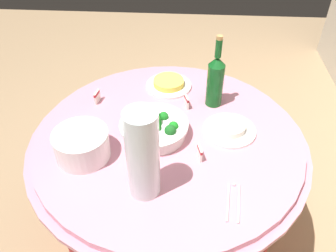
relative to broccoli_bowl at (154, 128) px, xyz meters
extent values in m
plane|color=#9E7F5B|center=(0.00, 0.06, -0.78)|extent=(6.00, 6.00, 0.00)
cylinder|color=maroon|center=(0.00, 0.06, -0.44)|extent=(1.01, 1.01, 0.69)
cylinder|color=pink|center=(0.00, 0.06, -0.08)|extent=(1.16, 1.16, 0.02)
cylinder|color=pink|center=(0.00, 0.06, -0.06)|extent=(1.10, 1.10, 0.03)
cylinder|color=white|center=(0.00, 0.00, -0.02)|extent=(0.26, 0.26, 0.05)
cylinder|color=white|center=(0.00, 0.00, 0.01)|extent=(0.28, 0.28, 0.01)
sphere|color=#196F1E|center=(-0.04, 0.04, 0.03)|extent=(0.04, 0.04, 0.04)
sphere|color=#19821E|center=(0.01, 0.08, 0.02)|extent=(0.04, 0.04, 0.04)
sphere|color=#19821E|center=(0.00, 0.00, 0.04)|extent=(0.06, 0.06, 0.06)
sphere|color=#19681E|center=(0.03, -0.01, 0.03)|extent=(0.04, 0.04, 0.04)
sphere|color=#195B1E|center=(0.04, 0.07, 0.03)|extent=(0.05, 0.05, 0.05)
sphere|color=#197C1E|center=(0.07, -0.03, 0.04)|extent=(0.07, 0.07, 0.07)
sphere|color=#195C1E|center=(-0.03, -0.01, 0.04)|extent=(0.07, 0.07, 0.07)
sphere|color=#19751E|center=(0.03, 0.01, 0.03)|extent=(0.05, 0.05, 0.05)
sphere|color=#19701E|center=(-0.01, 0.00, 0.02)|extent=(0.04, 0.04, 0.04)
sphere|color=#19791E|center=(0.00, 0.01, 0.02)|extent=(0.04, 0.04, 0.04)
cylinder|color=white|center=(0.13, -0.26, -0.04)|extent=(0.21, 0.21, 0.01)
cylinder|color=white|center=(0.13, -0.26, -0.03)|extent=(0.21, 0.21, 0.01)
cylinder|color=white|center=(0.13, -0.26, -0.02)|extent=(0.21, 0.21, 0.01)
cylinder|color=white|center=(0.13, -0.26, -0.01)|extent=(0.21, 0.21, 0.01)
cylinder|color=white|center=(0.13, -0.26, 0.00)|extent=(0.21, 0.21, 0.01)
cylinder|color=white|center=(0.13, -0.26, 0.01)|extent=(0.21, 0.21, 0.01)
cylinder|color=white|center=(0.13, -0.26, 0.02)|extent=(0.21, 0.21, 0.01)
cylinder|color=white|center=(0.13, -0.26, 0.03)|extent=(0.21, 0.21, 0.01)
cylinder|color=white|center=(0.13, -0.26, 0.04)|extent=(0.21, 0.21, 0.01)
cylinder|color=white|center=(0.13, -0.26, 0.05)|extent=(0.21, 0.21, 0.01)
cylinder|color=white|center=(0.13, -0.26, 0.06)|extent=(0.21, 0.21, 0.01)
cylinder|color=#104E1B|center=(-0.24, 0.25, 0.06)|extent=(0.07, 0.07, 0.20)
cone|color=#104E1B|center=(-0.24, 0.25, 0.18)|extent=(0.07, 0.07, 0.04)
cylinder|color=#104E1B|center=(-0.24, 0.25, 0.24)|extent=(0.03, 0.03, 0.08)
cylinder|color=#B2844C|center=(-0.24, 0.25, 0.29)|extent=(0.03, 0.03, 0.02)
cylinder|color=silver|center=(0.29, -0.01, 0.13)|extent=(0.11, 0.11, 0.34)
sphere|color=#E5B26B|center=(0.31, -0.01, 0.00)|extent=(0.06, 0.06, 0.06)
sphere|color=#E5B26B|center=(0.27, 0.01, 0.00)|extent=(0.06, 0.06, 0.06)
sphere|color=#E5B26B|center=(0.27, -0.02, 0.00)|extent=(0.06, 0.06, 0.06)
sphere|color=#72C64C|center=(0.30, 0.01, 0.05)|extent=(0.06, 0.06, 0.06)
sphere|color=#72C64C|center=(0.27, 0.00, 0.05)|extent=(0.06, 0.06, 0.06)
sphere|color=#72C64C|center=(0.29, -0.03, 0.05)|extent=(0.06, 0.06, 0.06)
sphere|color=red|center=(0.29, 0.01, 0.10)|extent=(0.06, 0.06, 0.06)
sphere|color=red|center=(0.26, -0.01, 0.10)|extent=(0.06, 0.06, 0.06)
sphere|color=red|center=(0.30, -0.02, 0.10)|extent=(0.06, 0.06, 0.06)
sphere|color=#E5B26B|center=(0.28, 0.01, 0.16)|extent=(0.06, 0.06, 0.06)
sphere|color=#E5B26B|center=(0.27, -0.02, 0.16)|extent=(0.06, 0.06, 0.06)
sphere|color=#E5B26B|center=(0.31, -0.01, 0.16)|extent=(0.06, 0.06, 0.06)
sphere|color=#72C64C|center=(0.27, 0.01, 0.21)|extent=(0.06, 0.06, 0.06)
sphere|color=#72C64C|center=(0.28, -0.03, 0.21)|extent=(0.06, 0.06, 0.06)
sphere|color=#72C64C|center=(0.31, 0.00, 0.21)|extent=(0.06, 0.06, 0.06)
cylinder|color=silver|center=(0.33, 0.32, -0.04)|extent=(0.16, 0.02, 0.01)
cylinder|color=silver|center=(0.32, 0.28, -0.04)|extent=(0.16, 0.02, 0.01)
sphere|color=silver|center=(0.25, 0.31, -0.04)|extent=(0.01, 0.01, 0.01)
cylinder|color=white|center=(-0.36, 0.04, -0.04)|extent=(0.22, 0.22, 0.01)
cylinder|color=#F2D14C|center=(-0.36, 0.04, -0.02)|extent=(0.15, 0.15, 0.03)
cylinder|color=white|center=(-0.04, 0.31, -0.04)|extent=(0.22, 0.22, 0.01)
cylinder|color=white|center=(-0.04, 0.31, -0.02)|extent=(0.13, 0.13, 0.03)
cube|color=white|center=(-0.20, 0.13, -0.01)|extent=(0.05, 0.02, 0.05)
cube|color=maroon|center=(-0.20, 0.13, 0.00)|extent=(0.05, 0.02, 0.01)
cube|color=white|center=(-0.21, -0.28, -0.01)|extent=(0.05, 0.02, 0.05)
cube|color=maroon|center=(-0.21, -0.28, 0.00)|extent=(0.05, 0.02, 0.01)
cube|color=white|center=(0.12, 0.18, -0.01)|extent=(0.05, 0.02, 0.05)
cube|color=maroon|center=(0.12, 0.18, 0.00)|extent=(0.05, 0.02, 0.01)
camera|label=1|loc=(1.08, 0.13, 0.93)|focal=37.94mm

